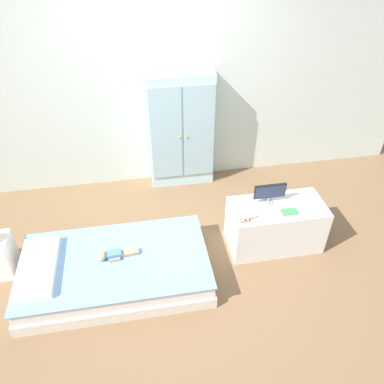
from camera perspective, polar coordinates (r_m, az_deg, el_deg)
name	(u,v)px	position (r m, az deg, el deg)	size (l,w,h in m)	color
ground_plane	(173,266)	(3.84, -2.93, -11.10)	(10.00, 10.00, 0.02)	brown
back_wall	(150,76)	(4.38, -6.33, 17.04)	(6.40, 0.05, 2.70)	silver
bed	(116,269)	(3.69, -11.43, -11.41)	(1.74, 0.97, 0.27)	silver
pillow	(38,267)	(3.69, -22.31, -10.44)	(0.32, 0.70, 0.06)	white
doll	(109,255)	(3.59, -12.42, -9.29)	(0.39, 0.14, 0.10)	#4C84C6
wardrobe	(181,132)	(4.53, -1.62, 9.07)	(0.77, 0.26, 1.42)	silver
tv_stand	(275,225)	(3.97, 12.46, -4.91)	(0.94, 0.47, 0.50)	silver
tv_monitor	(270,192)	(3.76, 11.70, -0.01)	(0.32, 0.10, 0.21)	#99999E
rocking_horse_toy	(246,216)	(3.54, 8.24, -3.63)	(0.10, 0.04, 0.13)	#8E6642
book_green	(289,212)	(3.75, 14.53, -2.91)	(0.15, 0.09, 0.02)	#429E51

